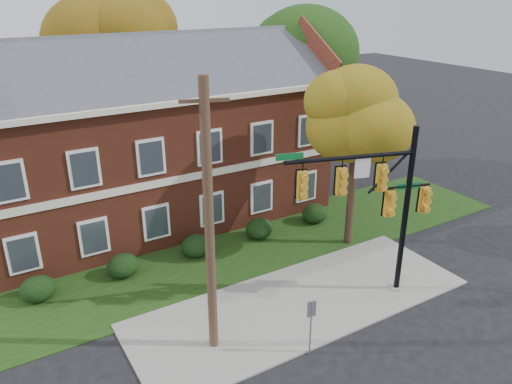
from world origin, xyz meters
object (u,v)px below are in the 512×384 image
hedge_center (196,246)px  hedge_right (259,229)px  hedge_left (123,266)px  tree_near_right (363,111)px  traffic_signal (378,197)px  tree_right_rear (316,51)px  apartment_building (150,129)px  sign_post (311,319)px  hedge_far_right (315,213)px  tree_far_rear (122,38)px  utility_pole (209,224)px  hedge_far_left (38,289)px

hedge_center → hedge_right: 3.50m
hedge_left → tree_near_right: (10.72, -2.83, 6.14)m
hedge_right → traffic_signal: (1.28, -6.60, 3.88)m
tree_right_rear → hedge_right: bearing=-142.0°
apartment_building → sign_post: bearing=-87.9°
hedge_far_right → tree_right_rear: 10.66m
hedge_right → sign_post: bearing=-110.0°
tree_near_right → tree_far_rear: tree_far_rear is taller
hedge_right → tree_near_right: bearing=-37.3°
tree_right_rear → hedge_left: bearing=-157.6°
tree_far_rear → traffic_signal: bearing=-80.1°
apartment_building → tree_near_right: apartment_building is taller
traffic_signal → hedge_center: bearing=142.8°
utility_pole → traffic_signal: bearing=15.8°
hedge_far_right → utility_pole: utility_pole is taller
hedge_far_left → tree_right_rear: bearing=18.5°
hedge_left → tree_near_right: size_ratio=0.16×
apartment_building → hedge_right: size_ratio=13.43×
sign_post → utility_pole: bearing=155.2°
hedge_far_right → utility_pole: 11.87m
hedge_left → utility_pole: bearing=-77.9°
hedge_far_left → tree_far_rear: tree_far_rear is taller
apartment_building → hedge_far_left: (-7.00, -5.25, -4.46)m
sign_post → hedge_left: bearing=128.9°
tree_near_right → sign_post: 10.08m
hedge_center → traffic_signal: (4.78, -6.60, 3.88)m
apartment_building → tree_right_rear: tree_right_rear is taller
hedge_far_right → utility_pole: (-9.17, -6.19, 4.31)m
hedge_left → hedge_far_right: size_ratio=1.00×
hedge_far_right → traffic_signal: 7.97m
hedge_far_left → traffic_signal: 14.05m
tree_far_rear → tree_right_rear: bearing=-35.0°
hedge_far_left → hedge_right: same height
tree_near_right → traffic_signal: bearing=-123.0°
utility_pole → hedge_left: bearing=121.3°
apartment_building → hedge_far_right: 9.82m
utility_pole → tree_near_right: bearing=38.8°
tree_near_right → tree_right_rear: bearing=65.4°
hedge_center → sign_post: (0.50, -8.26, 0.95)m
tree_far_rear → hedge_right: bearing=-80.6°
hedge_right → utility_pole: utility_pole is taller
hedge_center → hedge_right: same height
hedge_right → hedge_far_right: (3.50, 0.00, 0.00)m
tree_right_rear → traffic_signal: size_ratio=1.50×
tree_near_right → tree_right_rear: 9.94m
hedge_center → tree_far_rear: (1.34, 13.09, 8.32)m
hedge_far_right → tree_right_rear: size_ratio=0.13×
apartment_building → hedge_far_left: 9.82m
hedge_center → hedge_right: (3.50, 0.00, 0.00)m
hedge_center → tree_right_rear: (11.31, 6.11, 7.60)m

